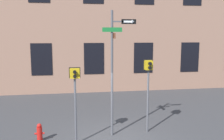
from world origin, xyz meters
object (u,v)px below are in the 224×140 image
object	(u,v)px
street_sign_pole	(114,64)
pedestrian_signal_right	(148,77)
pedestrian_signal_left	(75,85)
fire_hydrant	(40,133)

from	to	relation	value
street_sign_pole	pedestrian_signal_right	bearing A→B (deg)	5.37
pedestrian_signal_left	pedestrian_signal_right	size ratio (longest dim) A/B	0.94
pedestrian_signal_left	fire_hydrant	distance (m)	2.33
street_sign_pole	fire_hydrant	xyz separation A→B (m)	(-2.83, -0.14, -2.50)
pedestrian_signal_right	fire_hydrant	bearing A→B (deg)	-176.32
street_sign_pole	pedestrian_signal_right	distance (m)	1.52
pedestrian_signal_left	pedestrian_signal_right	distance (m)	2.98
pedestrian_signal_left	fire_hydrant	bearing A→B (deg)	162.34
street_sign_pole	pedestrian_signal_left	xyz separation A→B (m)	(-1.49, -0.57, -0.64)
street_sign_pole	fire_hydrant	bearing A→B (deg)	-177.17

